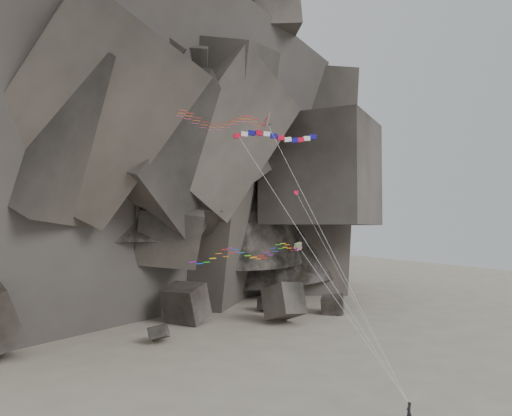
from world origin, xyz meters
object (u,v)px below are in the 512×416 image
kite_flyer (409,410)px  delta_kite (221,120)px  banner_kite (277,138)px  pennant_kite (316,231)px  parafoil_kite (244,253)px

kite_flyer → delta_kite: size_ratio=0.07×
kite_flyer → banner_kite: 28.28m
pennant_kite → parafoil_kite: bearing=144.1°
kite_flyer → pennant_kite: (-4.65, 7.13, 15.87)m
kite_flyer → banner_kite: size_ratio=0.08×
parafoil_kite → banner_kite: bearing=-15.8°
banner_kite → parafoil_kite: bearing=-146.5°
delta_kite → banner_kite: size_ratio=1.08×
pennant_kite → banner_kite: bearing=104.7°
kite_flyer → parafoil_kite: 20.40m
delta_kite → pennant_kite: (7.97, -4.59, -10.56)m
kite_flyer → delta_kite: (-12.61, 11.72, 26.43)m
delta_kite → pennant_kite: size_ratio=1.42×
delta_kite → banner_kite: (6.28, -0.48, -1.26)m
kite_flyer → banner_kite: banner_kite is taller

